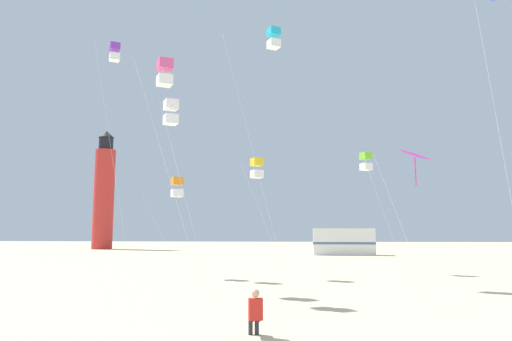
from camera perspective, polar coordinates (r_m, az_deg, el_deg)
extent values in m
cube|color=red|center=(11.79, -0.06, -16.78)|extent=(0.38, 0.29, 0.52)
sphere|color=#D8A87F|center=(11.73, -0.06, -14.95)|extent=(0.20, 0.20, 0.20)
cylinder|color=#2D2D38|center=(12.02, 0.21, -17.76)|extent=(0.21, 0.38, 0.13)
cylinder|color=#2D2D38|center=(12.22, 0.10, -18.69)|extent=(0.11, 0.11, 0.42)
cylinder|color=#2D2D38|center=(12.00, -0.58, -17.78)|extent=(0.21, 0.38, 0.13)
cylinder|color=#2D2D38|center=(12.20, -0.68, -18.71)|extent=(0.11, 0.11, 0.42)
cylinder|color=silver|center=(25.45, -11.83, -7.41)|extent=(2.85, 1.08, 5.06)
cube|color=orange|center=(26.82, -9.73, -1.29)|extent=(0.82, 0.82, 0.44)
cube|color=white|center=(26.76, -9.76, -2.78)|extent=(0.82, 0.82, 0.44)
cylinder|color=silver|center=(17.98, -10.74, -0.75)|extent=(2.72, 1.33, 9.29)
cube|color=#E54C8C|center=(20.58, -11.20, 12.74)|extent=(0.82, 0.82, 0.44)
cube|color=white|center=(20.35, -11.25, 10.88)|extent=(0.82, 0.82, 0.44)
cylinder|color=silver|center=(19.99, -8.81, -3.29)|extent=(1.90, 1.93, 8.02)
cube|color=white|center=(21.86, -10.47, 8.00)|extent=(0.82, 0.82, 0.44)
cube|color=white|center=(21.69, -10.52, 6.22)|extent=(0.82, 0.82, 0.44)
cylinder|color=silver|center=(28.55, -17.38, 1.67)|extent=(2.32, 1.18, 13.88)
cube|color=purple|center=(31.72, -17.07, 14.43)|extent=(0.82, 0.82, 0.44)
cube|color=white|center=(31.47, -17.12, 13.25)|extent=(0.82, 0.82, 0.44)
cylinder|color=silver|center=(17.48, 27.99, 3.45)|extent=(0.97, 0.55, 11.26)
cylinder|color=silver|center=(24.97, 0.99, -6.32)|extent=(2.40, 0.96, 6.15)
cube|color=yellow|center=(26.48, 0.11, 1.05)|extent=(0.82, 0.82, 0.44)
cube|color=white|center=(26.38, 0.11, -0.45)|extent=(0.82, 0.82, 0.44)
cylinder|color=silver|center=(23.00, -0.45, 2.54)|extent=(3.44, 2.07, 13.15)
cube|color=#1EB2D1|center=(26.63, 2.20, 16.76)|extent=(0.82, 0.82, 0.44)
cube|color=white|center=(26.35, 2.21, 15.37)|extent=(0.82, 0.82, 0.44)
cylinder|color=silver|center=(17.70, 17.55, -6.58)|extent=(1.54, 1.60, 5.51)
cube|color=#D826A5|center=(18.85, 19.05, 1.86)|extent=(1.22, 1.22, 0.40)
cylinder|color=#D826A5|center=(18.76, 19.14, -0.10)|extent=(0.04, 0.04, 1.10)
cylinder|color=silver|center=(29.00, 15.62, -5.36)|extent=(2.56, 1.62, 7.00)
cube|color=#72D12D|center=(30.47, 13.44, 1.75)|extent=(0.82, 0.82, 0.44)
cube|color=white|center=(30.37, 13.48, 0.45)|extent=(0.82, 0.82, 0.44)
cylinder|color=red|center=(68.57, -18.33, -3.35)|extent=(2.80, 2.80, 14.00)
cylinder|color=black|center=(69.52, -18.07, 3.15)|extent=(2.00, 2.00, 1.80)
cone|color=black|center=(69.78, -18.02, 4.28)|extent=(2.20, 2.20, 1.00)
cube|color=white|center=(50.31, 10.78, -8.64)|extent=(6.47, 2.49, 2.80)
cube|color=#4C608C|center=(50.31, 10.79, -8.80)|extent=(6.51, 2.53, 0.24)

